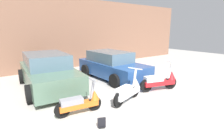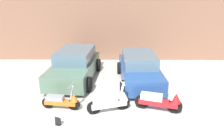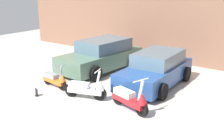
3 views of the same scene
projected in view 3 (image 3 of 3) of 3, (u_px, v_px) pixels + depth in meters
ground_plane at (77, 114)px, 8.37m from camera, size 28.00×28.00×0.00m
wall_back at (177, 21)px, 13.29m from camera, size 19.60×0.12×4.11m
scooter_front_left at (55, 79)px, 10.41m from camera, size 1.35×0.49×0.94m
scooter_front_right at (87, 88)px, 9.37m from camera, size 1.45×0.72×1.04m
scooter_front_center at (131, 99)px, 8.47m from camera, size 1.56×0.75×1.12m
car_rear_left at (101, 56)px, 12.54m from camera, size 2.21×4.18×1.38m
car_rear_center at (156, 69)px, 10.64m from camera, size 1.93×3.82×1.28m
placard_near_left_scooter at (37, 93)px, 9.69m from camera, size 0.20×0.17×0.26m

